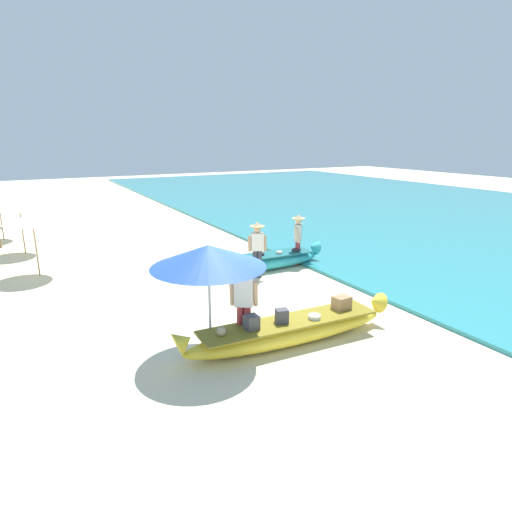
{
  "coord_description": "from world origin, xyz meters",
  "views": [
    {
      "loc": [
        -4.29,
        -8.03,
        4.05
      ],
      "look_at": [
        1.24,
        2.07,
        0.9
      ],
      "focal_mm": 30.62,
      "sensor_mm": 36.0,
      "label": 1
    }
  ],
  "objects_px": {
    "person_vendor_hatted": "(257,246)",
    "person_tourist_customer": "(244,302)",
    "boat_yellow_foreground": "(290,330)",
    "patio_umbrella_large": "(208,257)",
    "person_vendor_assistant": "(298,236)",
    "boat_cyan_midground": "(265,261)"
  },
  "relations": [
    {
      "from": "patio_umbrella_large",
      "to": "person_vendor_assistant",
      "type": "bearing_deg",
      "value": 40.88
    },
    {
      "from": "boat_cyan_midground",
      "to": "person_tourist_customer",
      "type": "height_order",
      "value": "person_tourist_customer"
    },
    {
      "from": "person_tourist_customer",
      "to": "boat_cyan_midground",
      "type": "bearing_deg",
      "value": 55.57
    },
    {
      "from": "boat_yellow_foreground",
      "to": "patio_umbrella_large",
      "type": "bearing_deg",
      "value": 164.31
    },
    {
      "from": "boat_yellow_foreground",
      "to": "person_vendor_assistant",
      "type": "xyz_separation_m",
      "value": [
        3.32,
        4.64,
        0.68
      ]
    },
    {
      "from": "boat_yellow_foreground",
      "to": "patio_umbrella_large",
      "type": "xyz_separation_m",
      "value": [
        -1.55,
        0.43,
        1.64
      ]
    },
    {
      "from": "boat_cyan_midground",
      "to": "patio_umbrella_large",
      "type": "relative_size",
      "value": 1.89
    },
    {
      "from": "boat_yellow_foreground",
      "to": "patio_umbrella_large",
      "type": "height_order",
      "value": "patio_umbrella_large"
    },
    {
      "from": "patio_umbrella_large",
      "to": "boat_yellow_foreground",
      "type": "bearing_deg",
      "value": -15.69
    },
    {
      "from": "person_vendor_assistant",
      "to": "person_vendor_hatted",
      "type": "bearing_deg",
      "value": -162.97
    },
    {
      "from": "boat_cyan_midground",
      "to": "person_vendor_assistant",
      "type": "height_order",
      "value": "person_vendor_assistant"
    },
    {
      "from": "boat_cyan_midground",
      "to": "person_tourist_customer",
      "type": "distance_m",
      "value": 5.32
    },
    {
      "from": "person_vendor_hatted",
      "to": "patio_umbrella_large",
      "type": "bearing_deg",
      "value": -129.81
    },
    {
      "from": "person_vendor_assistant",
      "to": "boat_yellow_foreground",
      "type": "bearing_deg",
      "value": -125.53
    },
    {
      "from": "person_vendor_hatted",
      "to": "person_vendor_assistant",
      "type": "distance_m",
      "value": 1.9
    },
    {
      "from": "person_vendor_assistant",
      "to": "boat_cyan_midground",
      "type": "bearing_deg",
      "value": 179.31
    },
    {
      "from": "patio_umbrella_large",
      "to": "boat_cyan_midground",
      "type": "bearing_deg",
      "value": 49.23
    },
    {
      "from": "person_vendor_assistant",
      "to": "patio_umbrella_large",
      "type": "height_order",
      "value": "patio_umbrella_large"
    },
    {
      "from": "patio_umbrella_large",
      "to": "person_tourist_customer",
      "type": "bearing_deg",
      "value": -10.92
    },
    {
      "from": "person_vendor_hatted",
      "to": "person_tourist_customer",
      "type": "bearing_deg",
      "value": -122.25
    },
    {
      "from": "person_tourist_customer",
      "to": "person_vendor_assistant",
      "type": "height_order",
      "value": "person_tourist_customer"
    },
    {
      "from": "person_vendor_hatted",
      "to": "patio_umbrella_large",
      "type": "xyz_separation_m",
      "value": [
        -3.04,
        -3.65,
        0.95
      ]
    }
  ]
}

